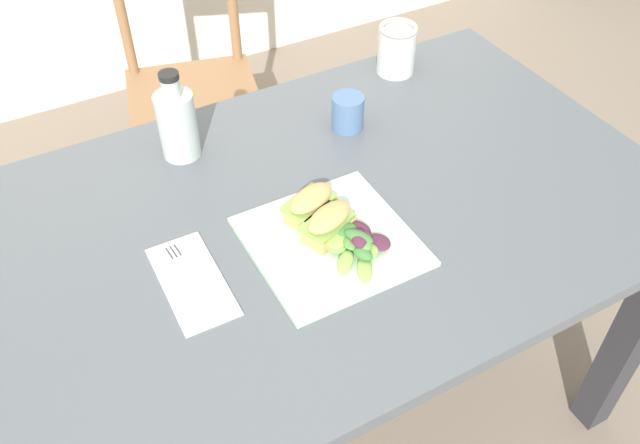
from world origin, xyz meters
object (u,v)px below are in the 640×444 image
chair_wooden_far (192,88)px  dining_table (327,249)px  sandwich_half_back (310,204)px  bottle_cold_brew (178,127)px  sandwich_half_front (329,223)px  plate_lunch (331,241)px  cup_extra_side (348,112)px  mason_jar_iced_tea (397,51)px  fork_on_napkin (188,273)px

chair_wooden_far → dining_table: bearing=-92.8°
dining_table → sandwich_half_back: (-0.05, -0.02, 0.16)m
chair_wooden_far → bottle_cold_brew: size_ratio=4.50×
sandwich_half_front → plate_lunch: bearing=-103.8°
cup_extra_side → plate_lunch: bearing=-125.3°
dining_table → sandwich_half_front: 0.18m
chair_wooden_far → mason_jar_iced_tea: chair_wooden_far is taller
fork_on_napkin → cup_extra_side: 0.52m
plate_lunch → sandwich_half_back: bearing=91.3°
bottle_cold_brew → cup_extra_side: size_ratio=2.52×
fork_on_napkin → bottle_cold_brew: bearing=71.2°
cup_extra_side → sandwich_half_back: bearing=-133.6°
plate_lunch → sandwich_half_front: sandwich_half_front is taller
chair_wooden_far → sandwich_half_front: 1.09m
chair_wooden_far → sandwich_half_front: bearing=-94.9°
chair_wooden_far → plate_lunch: size_ratio=3.06×
bottle_cold_brew → mason_jar_iced_tea: (0.57, 0.06, -0.01)m
sandwich_half_front → dining_table: bearing=61.9°
chair_wooden_far → mason_jar_iced_tea: 0.78m
sandwich_half_back → cup_extra_side: (0.21, 0.22, 0.00)m
plate_lunch → bottle_cold_brew: bearing=110.8°
dining_table → sandwich_half_back: bearing=-159.8°
dining_table → sandwich_half_back: size_ratio=11.97×
sandwich_half_back → bottle_cold_brew: size_ratio=0.58×
sandwich_half_front → bottle_cold_brew: 0.40m
plate_lunch → bottle_cold_brew: size_ratio=1.47×
sandwich_half_front → mason_jar_iced_tea: size_ratio=0.94×
sandwich_half_front → bottle_cold_brew: bearing=112.0°
dining_table → bottle_cold_brew: bearing=123.1°
chair_wooden_far → mason_jar_iced_tea: size_ratio=7.20×
dining_table → sandwich_half_front: sandwich_half_front is taller
dining_table → chair_wooden_far: 0.97m
chair_wooden_far → fork_on_napkin: size_ratio=4.68×
bottle_cold_brew → plate_lunch: bearing=-69.2°
chair_wooden_far → bottle_cold_brew: bearing=-109.4°
dining_table → bottle_cold_brew: bottle_cold_brew is taller
dining_table → chair_wooden_far: size_ratio=1.55×
cup_extra_side → mason_jar_iced_tea: bearing=33.0°
plate_lunch → cup_extra_side: cup_extra_side is taller
sandwich_half_back → mason_jar_iced_tea: mason_jar_iced_tea is taller
dining_table → fork_on_napkin: (-0.30, -0.04, 0.13)m
cup_extra_side → bottle_cold_brew: bearing=166.2°
sandwich_half_front → mason_jar_iced_tea: (0.42, 0.42, 0.02)m
plate_lunch → sandwich_half_front: bearing=76.2°
dining_table → bottle_cold_brew: size_ratio=6.99×
sandwich_half_back → mason_jar_iced_tea: bearing=40.2°
sandwich_half_front → sandwich_half_back: (-0.01, 0.06, 0.00)m
chair_wooden_far → plate_lunch: (-0.09, -1.05, 0.30)m
fork_on_napkin → mason_jar_iced_tea: mason_jar_iced_tea is taller
sandwich_half_back → cup_extra_side: size_ratio=1.47×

